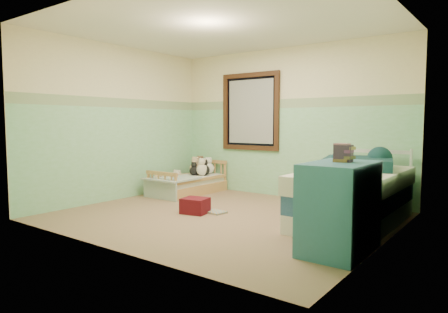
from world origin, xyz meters
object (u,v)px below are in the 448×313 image
Objects in this scene: toddler_bed_frame at (189,188)px; plush_floor_tan at (158,188)px; dresser at (339,208)px; floor_book at (215,212)px; plush_floor_cream at (177,183)px; twin_bed_frame at (353,215)px; red_pillow at (195,206)px.

plush_floor_tan is (-0.28, -0.47, 0.04)m from toddler_bed_frame.
toddler_bed_frame is 3.72m from dresser.
floor_book is (1.62, -0.48, -0.11)m from plush_floor_tan.
plush_floor_tan is 0.90× the size of floor_book.
dresser reaches higher than plush_floor_cream.
plush_floor_tan is (0.14, -0.61, -0.00)m from plush_floor_cream.
twin_bed_frame is at bearing 1.24° from plush_floor_tan.
plush_floor_cream is at bearing 155.56° from dresser.
toddler_bed_frame is 1.58× the size of dresser.
plush_floor_tan is 0.74× the size of red_pillow.
dresser reaches higher than plush_floor_tan.
plush_floor_cream is 4.15m from dresser.
floor_book is at bearing -31.79° from plush_floor_cream.
plush_floor_cream is 0.75× the size of red_pillow.
twin_bed_frame is (3.50, -0.54, -0.02)m from plush_floor_cream.
toddler_bed_frame is 3.11m from twin_bed_frame.
dresser is at bearing -10.22° from floor_book.
toddler_bed_frame is 0.55m from plush_floor_tan.
toddler_bed_frame is at bearing 154.88° from dresser.
plush_floor_cream is at bearing 171.25° from twin_bed_frame.
twin_bed_frame is at bearing -8.75° from plush_floor_cream.
plush_floor_cream is at bearing 155.15° from floor_book.
floor_book is (1.35, -0.95, -0.08)m from toddler_bed_frame.
toddler_bed_frame is 4.93× the size of floor_book.
plush_floor_cream reaches higher than plush_floor_tan.
dresser reaches higher than red_pillow.
floor_book is (-1.73, -0.56, -0.10)m from twin_bed_frame.
toddler_bed_frame is at bearing -18.63° from plush_floor_cream.
twin_bed_frame is (3.08, -0.40, 0.02)m from toddler_bed_frame.
plush_floor_tan reaches higher than twin_bed_frame.
twin_bed_frame reaches higher than floor_book.
dresser is (0.27, -1.17, 0.33)m from twin_bed_frame.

